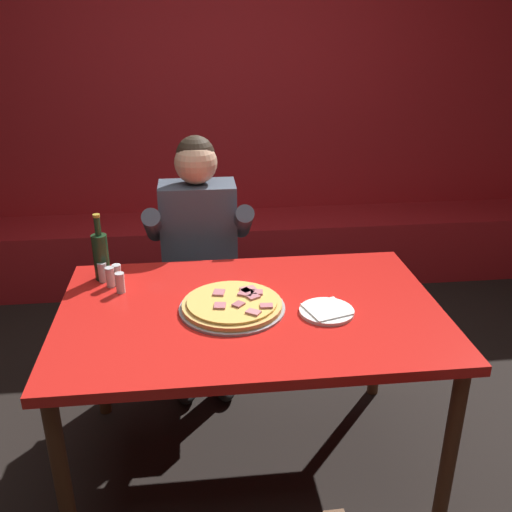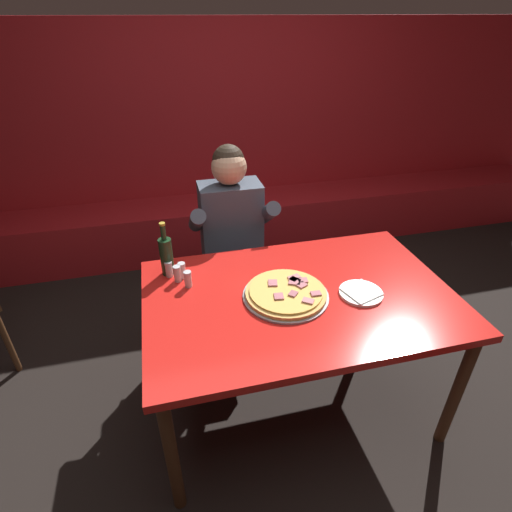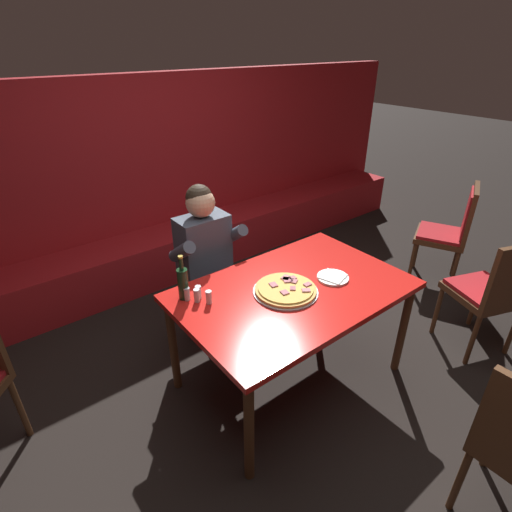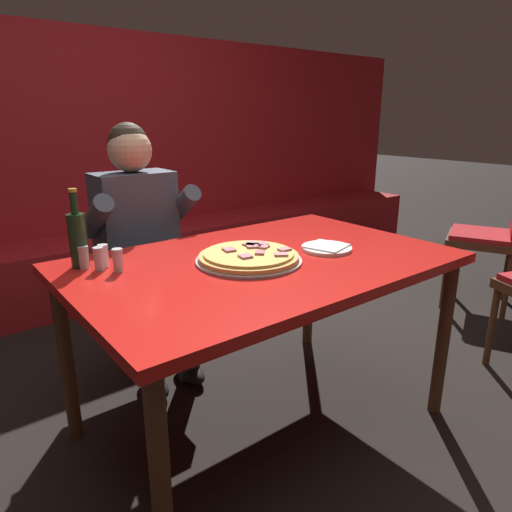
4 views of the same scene
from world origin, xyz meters
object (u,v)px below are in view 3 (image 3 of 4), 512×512
Objects in this scene: plate_white_paper at (333,277)px; shaker_red_pepper_flakes at (197,296)px; shaker_parmesan at (198,293)px; dining_chair_far_right at (495,288)px; beer_bottle at (183,283)px; dining_chair_side_aisle at (452,229)px; diner_seated_blue_shirt at (210,262)px; shaker_black_pepper at (209,298)px; pizza at (286,290)px; main_dining_table at (293,298)px; shaker_oregano at (187,294)px.

plate_white_paper is 2.44× the size of shaker_red_pepper_flakes.
shaker_parmesan and shaker_red_pepper_flakes have the same top height.
dining_chair_far_right is at bearing -29.69° from plate_white_paper.
beer_bottle is 0.29× the size of dining_chair_side_aisle.
shaker_black_pepper is at bearing -122.48° from diner_seated_blue_shirt.
shaker_parmesan is 0.03m from shaker_red_pepper_flakes.
pizza is at bearing -81.03° from diner_seated_blue_shirt.
diner_seated_blue_shirt is at bearing 98.97° from pizza.
plate_white_paper reaches higher than main_dining_table.
diner_seated_blue_shirt reaches higher than shaker_oregano.
plate_white_paper is at bearing -59.22° from diner_seated_blue_shirt.
pizza is at bearing -32.25° from beer_bottle.
diner_seated_blue_shirt is at bearing 50.56° from shaker_red_pepper_flakes.
diner_seated_blue_shirt reaches higher than dining_chair_far_right.
diner_seated_blue_shirt reaches higher than shaker_red_pepper_flakes.
shaker_red_pepper_flakes is at bearing -62.66° from beer_bottle.
shaker_parmesan reaches higher than main_dining_table.
shaker_black_pepper is at bearing 159.19° from main_dining_table.
shaker_parmesan is at bearing 153.05° from dining_chair_far_right.
shaker_oregano is 0.07× the size of diner_seated_blue_shirt.
shaker_black_pepper is 0.62m from diner_seated_blue_shirt.
beer_bottle reaches higher than shaker_oregano.
shaker_red_pepper_flakes is at bearing 155.49° from main_dining_table.
shaker_red_pepper_flakes is at bearing 175.26° from dining_chair_side_aisle.
plate_white_paper is 0.98m from beer_bottle.
main_dining_table is 0.62m from shaker_red_pepper_flakes.
dining_chair_side_aisle is at bearing -5.77° from shaker_oregano.
main_dining_table is 0.56m from shaker_black_pepper.
shaker_red_pepper_flakes is 0.08m from shaker_black_pepper.
diner_seated_blue_shirt reaches higher than shaker_parmesan.
shaker_red_pepper_flakes is at bearing -129.44° from diner_seated_blue_shirt.
main_dining_table is at bearing -27.15° from shaker_oregano.
shaker_parmesan reaches higher than pizza.
shaker_oregano is (0.00, -0.03, -0.07)m from beer_bottle.
dining_chair_far_right reaches higher than plate_white_paper.
plate_white_paper is at bearing 150.31° from dining_chair_far_right.
dining_chair_side_aisle is at bearing -5.31° from shaker_parmesan.
dining_chair_far_right reaches higher than main_dining_table.
beer_bottle is at bearing 117.34° from shaker_red_pepper_flakes.
pizza is 0.36m from plate_white_paper.
beer_bottle is 0.23× the size of diner_seated_blue_shirt.
shaker_black_pepper is at bearing -75.46° from shaker_parmesan.
dining_chair_far_right is at bearing -27.48° from beer_bottle.
diner_seated_blue_shirt is at bearing 163.30° from dining_chair_side_aisle.
diner_seated_blue_shirt is at bearing 104.31° from main_dining_table.
shaker_black_pepper is (-0.44, 0.19, 0.02)m from pizza.
shaker_oregano and shaker_red_pepper_flakes have the same top height.
plate_white_paper is 0.92m from diner_seated_blue_shirt.
plate_white_paper is at bearing -11.43° from pizza.
shaker_red_pepper_flakes is at bearing 152.56° from pizza.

